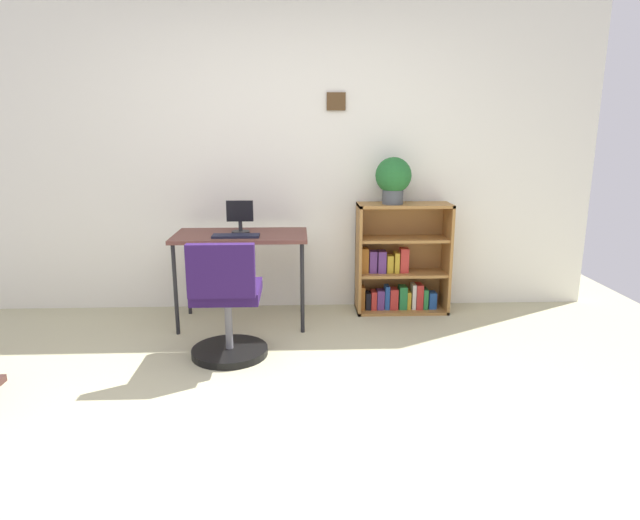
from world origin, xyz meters
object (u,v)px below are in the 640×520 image
(keyboard, at_px, (236,236))
(potted_plant_on_shelf, at_px, (393,178))
(bookshelf_low, at_px, (399,264))
(desk, at_px, (241,242))
(monitor, at_px, (240,216))
(office_chair, at_px, (227,309))

(keyboard, xyz_separation_m, potted_plant_on_shelf, (1.24, 0.35, 0.40))
(bookshelf_low, bearing_deg, keyboard, -162.95)
(desk, distance_m, potted_plant_on_shelf, 1.32)
(keyboard, relative_size, potted_plant_on_shelf, 0.93)
(desk, height_order, monitor, monitor)
(bookshelf_low, xyz_separation_m, potted_plant_on_shelf, (-0.08, -0.05, 0.73))
(bookshelf_low, bearing_deg, potted_plant_on_shelf, -148.78)
(office_chair, distance_m, potted_plant_on_shelf, 1.74)
(office_chair, bearing_deg, keyboard, 89.10)
(monitor, bearing_deg, potted_plant_on_shelf, 8.30)
(desk, relative_size, bookshelf_low, 1.11)
(bookshelf_low, bearing_deg, office_chair, -143.51)
(keyboard, xyz_separation_m, office_chair, (-0.01, -0.58, -0.38))
(monitor, xyz_separation_m, keyboard, (-0.02, -0.18, -0.12))
(desk, height_order, office_chair, office_chair)
(desk, distance_m, bookshelf_low, 1.35)
(office_chair, relative_size, potted_plant_on_shelf, 2.20)
(monitor, bearing_deg, office_chair, -91.97)
(monitor, bearing_deg, bookshelf_low, 9.97)
(office_chair, xyz_separation_m, potted_plant_on_shelf, (1.25, 0.93, 0.78))
(keyboard, bearing_deg, desk, 80.15)
(desk, relative_size, office_chair, 1.23)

